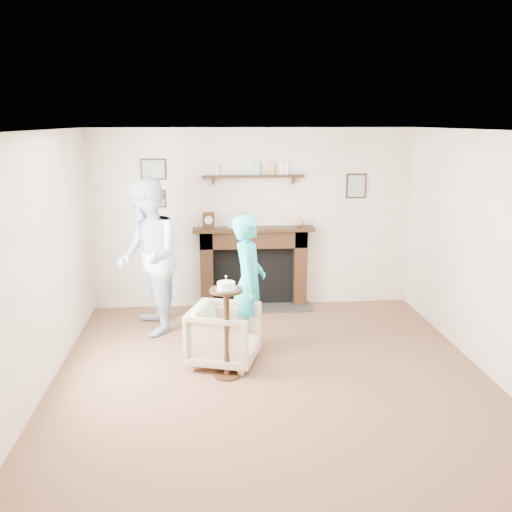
# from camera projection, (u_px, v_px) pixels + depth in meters

# --- Properties ---
(ground) EXTENTS (5.00, 5.00, 0.00)m
(ground) POSITION_uv_depth(u_px,v_px,m) (273.00, 380.00, 5.84)
(ground) COLOR brown
(ground) RESTS_ON ground
(room_shell) EXTENTS (4.54, 5.02, 2.52)m
(room_shell) POSITION_uv_depth(u_px,v_px,m) (266.00, 213.00, 6.13)
(room_shell) COLOR beige
(room_shell) RESTS_ON ground
(armchair) EXTENTS (0.89, 0.87, 0.65)m
(armchair) POSITION_uv_depth(u_px,v_px,m) (225.00, 363.00, 6.25)
(armchair) COLOR #C7BA93
(armchair) RESTS_ON ground
(man) EXTENTS (0.92, 1.08, 1.93)m
(man) POSITION_uv_depth(u_px,v_px,m) (151.00, 331.00, 7.19)
(man) COLOR #AAB6D5
(man) RESTS_ON ground
(woman) EXTENTS (0.45, 0.62, 1.58)m
(woman) POSITION_uv_depth(u_px,v_px,m) (249.00, 348.00, 6.66)
(woman) COLOR teal
(woman) RESTS_ON ground
(pedestal_table) EXTENTS (0.34, 0.34, 1.08)m
(pedestal_table) POSITION_uv_depth(u_px,v_px,m) (227.00, 315.00, 5.78)
(pedestal_table) COLOR black
(pedestal_table) RESTS_ON ground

